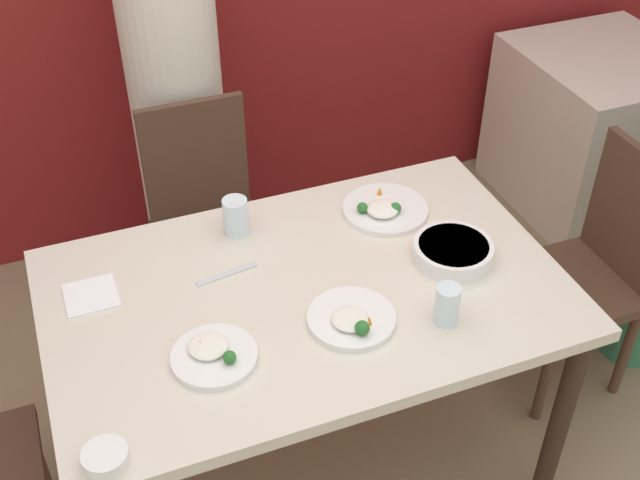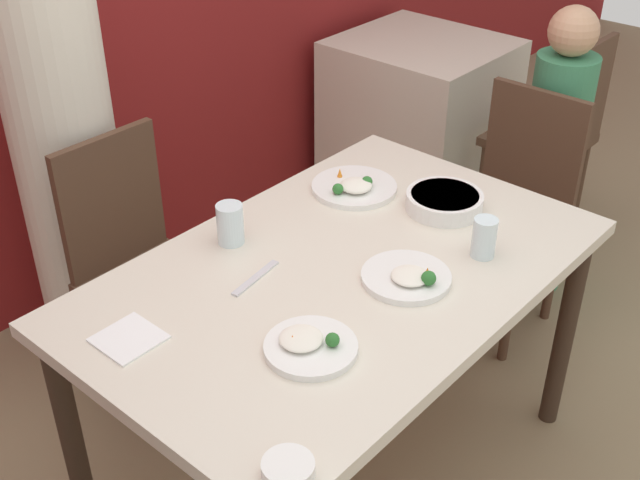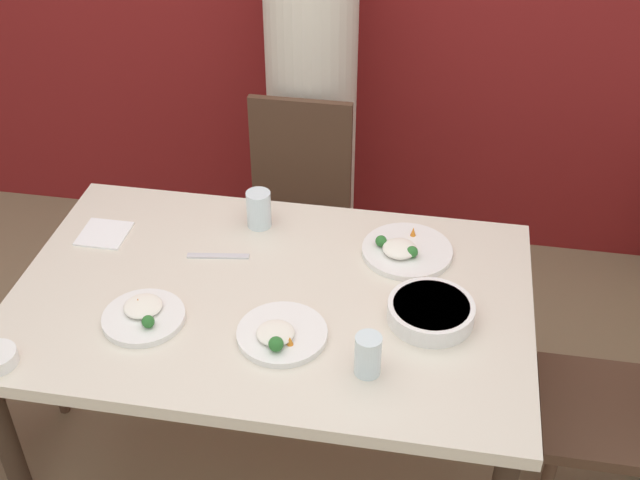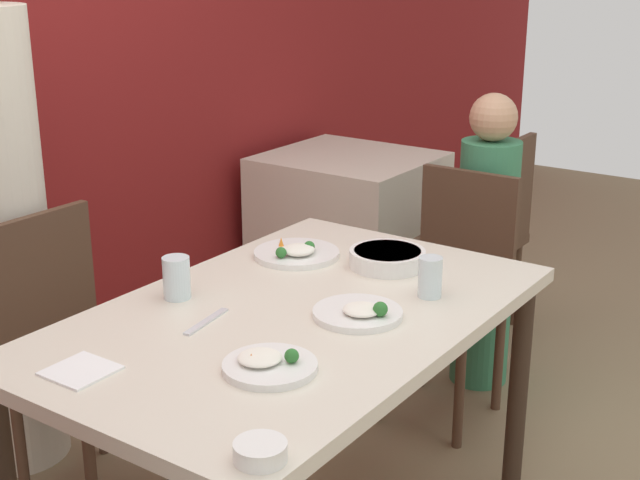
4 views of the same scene
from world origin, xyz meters
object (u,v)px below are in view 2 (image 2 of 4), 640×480
object	(u,v)px
chair_child_spot	(511,206)
glass_water_tall	(230,224)
chair_adult_spot	(140,263)
bowl_curry	(444,201)
person_adult	(65,148)
plate_rice_adult	(309,345)
person_child	(551,164)

from	to	relation	value
chair_child_spot	glass_water_tall	distance (m)	1.23
chair_adult_spot	bowl_curry	xyz separation A→B (m)	(0.53, -0.82, 0.32)
chair_child_spot	glass_water_tall	xyz separation A→B (m)	(-1.15, 0.26, 0.35)
chair_adult_spot	person_adult	xyz separation A→B (m)	(0.00, 0.34, 0.31)
person_adult	bowl_curry	size ratio (longest dim) A/B	7.54
bowl_curry	plate_rice_adult	distance (m)	0.75
person_adult	bowl_curry	bearing A→B (deg)	-65.52
chair_child_spot	plate_rice_adult	world-z (taller)	chair_child_spot
person_adult	glass_water_tall	size ratio (longest dim) A/B	14.76
chair_adult_spot	bowl_curry	world-z (taller)	chair_adult_spot
bowl_curry	glass_water_tall	size ratio (longest dim) A/B	1.96
plate_rice_adult	glass_water_tall	size ratio (longest dim) A/B	1.87
chair_child_spot	glass_water_tall	world-z (taller)	chair_child_spot
bowl_curry	glass_water_tall	xyz separation A→B (m)	(-0.54, 0.34, 0.03)
person_adult	plate_rice_adult	distance (m)	1.31
bowl_curry	glass_water_tall	bearing A→B (deg)	147.73
person_adult	glass_water_tall	bearing A→B (deg)	-90.85
chair_adult_spot	person_adult	size ratio (longest dim) A/B	0.53
plate_rice_adult	glass_water_tall	world-z (taller)	glass_water_tall
person_adult	plate_rice_adult	bearing A→B (deg)	-99.32
chair_child_spot	bowl_curry	world-z (taller)	chair_child_spot
chair_child_spot	plate_rice_adult	bearing A→B (deg)	-81.10
person_child	bowl_curry	bearing A→B (deg)	-174.76
glass_water_tall	chair_adult_spot	bearing A→B (deg)	88.55
person_adult	chair_child_spot	bearing A→B (deg)	-43.41
chair_adult_spot	glass_water_tall	xyz separation A→B (m)	(-0.01, -0.48, 0.35)
plate_rice_adult	person_adult	bearing A→B (deg)	80.68
plate_rice_adult	chair_child_spot	bearing A→B (deg)	8.90
chair_child_spot	glass_water_tall	size ratio (longest dim) A/B	7.80
person_adult	bowl_curry	world-z (taller)	person_adult
chair_child_spot	person_adult	world-z (taller)	person_adult
chair_adult_spot	glass_water_tall	distance (m)	0.59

